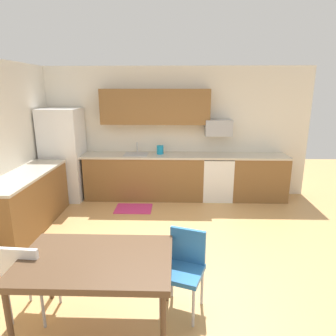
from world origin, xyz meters
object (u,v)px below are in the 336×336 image
object	(u,v)px
oven_range	(217,177)
chair_far_side	(28,275)
microwave	(218,128)
dining_table	(96,264)
chair_near_table	(184,264)
refrigerator	(64,155)
kettle	(160,150)

from	to	relation	value
oven_range	chair_far_side	distance (m)	4.18
microwave	dining_table	size ratio (longest dim) A/B	0.39
chair_near_table	refrigerator	bearing A→B (deg)	126.95
dining_table	chair_far_side	world-z (taller)	chair_far_side
refrigerator	chair_far_side	size ratio (longest dim) A/B	2.21
refrigerator	chair_near_table	world-z (taller)	refrigerator
microwave	chair_near_table	xyz separation A→B (m)	(-0.76, -3.38, -0.98)
microwave	kettle	distance (m)	1.28
kettle	chair_near_table	bearing A→B (deg)	-82.67
refrigerator	chair_far_side	world-z (taller)	refrigerator
dining_table	chair_near_table	distance (m)	0.90
dining_table	kettle	distance (m)	3.67
microwave	kettle	bearing A→B (deg)	-177.59
refrigerator	kettle	world-z (taller)	refrigerator
microwave	chair_near_table	bearing A→B (deg)	-102.63
dining_table	microwave	bearing A→B (deg)	66.74
refrigerator	microwave	distance (m)	3.22
microwave	oven_range	bearing A→B (deg)	-90.00
chair_near_table	chair_far_side	bearing A→B (deg)	-171.75
microwave	refrigerator	bearing A→B (deg)	-176.74
refrigerator	kettle	xyz separation A→B (m)	(1.98, 0.13, 0.08)
dining_table	chair_far_side	distance (m)	0.73
oven_range	chair_near_table	world-z (taller)	oven_range
microwave	chair_far_side	xyz separation A→B (m)	(-2.28, -3.60, -0.98)
microwave	chair_far_side	world-z (taller)	microwave
chair_near_table	chair_far_side	distance (m)	1.54
chair_far_side	microwave	bearing A→B (deg)	57.63
refrigerator	dining_table	size ratio (longest dim) A/B	1.34
oven_range	chair_far_side	bearing A→B (deg)	-123.11
dining_table	kettle	bearing A→B (deg)	83.74
dining_table	kettle	size ratio (longest dim) A/B	7.00
refrigerator	kettle	bearing A→B (deg)	3.76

